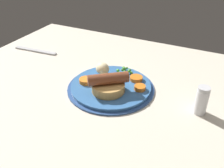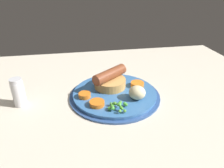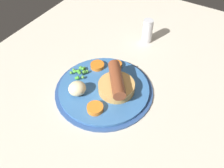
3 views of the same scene
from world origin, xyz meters
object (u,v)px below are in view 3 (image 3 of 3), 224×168
object	(u,v)px
dinner_plate	(104,90)
carrot_slice_2	(97,66)
salt_shaker	(148,31)
sausage_pudding	(117,85)
potato_chunk_0	(77,88)
carrot_slice_1	(116,65)
pea_pile	(80,72)
carrot_slice_3	(95,108)

from	to	relation	value
dinner_plate	carrot_slice_2	world-z (taller)	carrot_slice_2
salt_shaker	sausage_pudding	bearing A→B (deg)	-173.12
potato_chunk_0	carrot_slice_1	xyz separation A→B (cm)	(13.76, -3.20, -1.26)
dinner_plate	pea_pile	size ratio (longest dim) A/B	4.89
dinner_plate	carrot_slice_1	distance (cm)	8.81
salt_shaker	pea_pile	bearing A→B (deg)	160.75
sausage_pudding	carrot_slice_1	world-z (taller)	sausage_pudding
pea_pile	carrot_slice_1	size ratio (longest dim) A/B	1.61
carrot_slice_1	carrot_slice_2	size ratio (longest dim) A/B	0.85
sausage_pudding	salt_shaker	world-z (taller)	salt_shaker
dinner_plate	salt_shaker	distance (cm)	25.76
sausage_pudding	carrot_slice_1	bearing A→B (deg)	173.41
carrot_slice_3	dinner_plate	bearing A→B (deg)	16.33
dinner_plate	carrot_slice_3	bearing A→B (deg)	-163.67
sausage_pudding	carrot_slice_1	distance (cm)	9.18
potato_chunk_0	sausage_pudding	bearing A→B (deg)	-52.62
salt_shaker	carrot_slice_1	bearing A→B (deg)	174.34
carrot_slice_2	pea_pile	bearing A→B (deg)	152.55
dinner_plate	sausage_pudding	distance (cm)	4.54
pea_pile	carrot_slice_1	distance (cm)	10.34
pea_pile	potato_chunk_0	xyz separation A→B (cm)	(-6.08, -3.73, 0.95)
carrot_slice_2	carrot_slice_3	bearing A→B (deg)	-148.53
carrot_slice_2	carrot_slice_3	distance (cm)	15.20
pea_pile	carrot_slice_3	world-z (taller)	pea_pile
potato_chunk_0	pea_pile	bearing A→B (deg)	31.49
carrot_slice_1	carrot_slice_3	size ratio (longest dim) A/B	0.83
sausage_pudding	carrot_slice_2	size ratio (longest dim) A/B	2.81
sausage_pudding	carrot_slice_3	xyz separation A→B (cm)	(-8.09, 1.16, -1.56)
sausage_pudding	pea_pile	bearing A→B (deg)	-128.00
potato_chunk_0	carrot_slice_1	size ratio (longest dim) A/B	1.36
sausage_pudding	salt_shaker	bearing A→B (deg)	149.26
sausage_pudding	potato_chunk_0	xyz separation A→B (cm)	(-6.01, 7.86, -0.31)
potato_chunk_0	salt_shaker	bearing A→B (deg)	-9.02
carrot_slice_2	salt_shaker	xyz separation A→B (cm)	(19.84, -6.11, 1.87)
dinner_plate	carrot_slice_2	distance (cm)	8.26
sausage_pudding	salt_shaker	size ratio (longest dim) A/B	1.40
dinner_plate	carrot_slice_3	xyz separation A→B (cm)	(-7.26, -2.13, 1.47)
dinner_plate	potato_chunk_0	bearing A→B (deg)	138.56
potato_chunk_0	carrot_slice_3	bearing A→B (deg)	-107.22
dinner_plate	sausage_pudding	world-z (taller)	sausage_pudding
pea_pile	carrot_slice_2	xyz separation A→B (cm)	(4.80, -2.50, -0.36)
potato_chunk_0	carrot_slice_2	xyz separation A→B (cm)	(10.89, 1.23, -1.30)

